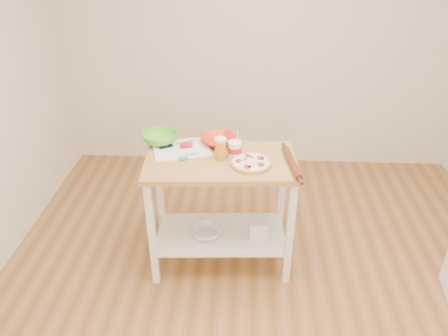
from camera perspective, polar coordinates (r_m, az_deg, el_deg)
room_shell at (r=2.27m, az=6.74°, el=3.42°), size 4.04×4.54×2.74m
prep_island at (r=3.15m, az=-0.42°, el=-3.02°), size 1.08×0.63×0.90m
pizza at (r=2.95m, az=3.53°, el=0.68°), size 0.28×0.28×0.04m
cutting_board at (r=3.16m, az=-5.61°, el=2.56°), size 0.47×0.40×0.04m
spatula at (r=3.04m, az=-4.74°, el=1.61°), size 0.14×0.10×0.01m
knife at (r=3.19m, az=-6.78°, el=2.95°), size 0.24×0.16×0.01m
orange_bowl at (r=3.22m, az=-0.77°, el=3.69°), size 0.34×0.34×0.06m
green_bowl at (r=3.25m, az=-8.34°, el=3.88°), size 0.26×0.26×0.08m
beer_pint at (r=2.98m, az=-0.44°, el=2.52°), size 0.08×0.08×0.16m
yogurt_tub at (r=3.02m, az=1.42°, el=2.46°), size 0.10×0.10×0.21m
rolling_pin at (r=2.96m, az=8.84°, el=0.70°), size 0.11×0.42×0.05m
shelf_glass_bowl at (r=3.33m, az=-2.32°, el=-8.35°), size 0.29×0.29×0.07m
shelf_bin at (r=3.32m, az=4.50°, el=-7.77°), size 0.14×0.14×0.13m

